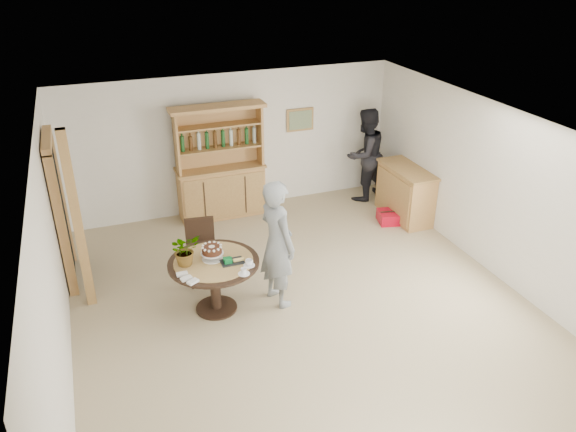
{
  "coord_description": "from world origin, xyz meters",
  "views": [
    {
      "loc": [
        -2.43,
        -5.79,
        4.54
      ],
      "look_at": [
        0.05,
        0.78,
        1.05
      ],
      "focal_mm": 35.0,
      "sensor_mm": 36.0,
      "label": 1
    }
  ],
  "objects_px": {
    "dining_chair": "(201,246)",
    "red_suitcase": "(395,217)",
    "teen_boy": "(277,244)",
    "sideboard": "(405,193)",
    "hutch": "(221,180)",
    "dining_table": "(214,271)",
    "adult_person": "(365,155)"
  },
  "relations": [
    {
      "from": "dining_table",
      "to": "sideboard",
      "type": "bearing_deg",
      "value": 21.99
    },
    {
      "from": "teen_boy",
      "to": "adult_person",
      "type": "bearing_deg",
      "value": -59.33
    },
    {
      "from": "dining_table",
      "to": "adult_person",
      "type": "height_order",
      "value": "adult_person"
    },
    {
      "from": "dining_table",
      "to": "red_suitcase",
      "type": "distance_m",
      "value": 3.92
    },
    {
      "from": "dining_chair",
      "to": "adult_person",
      "type": "distance_m",
      "value": 3.96
    },
    {
      "from": "sideboard",
      "to": "teen_boy",
      "type": "bearing_deg",
      "value": -151.14
    },
    {
      "from": "dining_table",
      "to": "adult_person",
      "type": "relative_size",
      "value": 0.68
    },
    {
      "from": "dining_chair",
      "to": "teen_boy",
      "type": "relative_size",
      "value": 0.52
    },
    {
      "from": "hutch",
      "to": "teen_boy",
      "type": "distance_m",
      "value": 2.91
    },
    {
      "from": "teen_boy",
      "to": "red_suitcase",
      "type": "relative_size",
      "value": 2.66
    },
    {
      "from": "sideboard",
      "to": "dining_table",
      "type": "relative_size",
      "value": 1.05
    },
    {
      "from": "dining_chair",
      "to": "teen_boy",
      "type": "bearing_deg",
      "value": -40.59
    },
    {
      "from": "hutch",
      "to": "sideboard",
      "type": "distance_m",
      "value": 3.29
    },
    {
      "from": "dining_table",
      "to": "hutch",
      "type": "bearing_deg",
      "value": 73.71
    },
    {
      "from": "dining_table",
      "to": "teen_boy",
      "type": "height_order",
      "value": "teen_boy"
    },
    {
      "from": "dining_chair",
      "to": "red_suitcase",
      "type": "bearing_deg",
      "value": 16.73
    },
    {
      "from": "dining_table",
      "to": "adult_person",
      "type": "bearing_deg",
      "value": 35.77
    },
    {
      "from": "sideboard",
      "to": "dining_table",
      "type": "distance_m",
      "value": 4.16
    },
    {
      "from": "hutch",
      "to": "sideboard",
      "type": "bearing_deg",
      "value": -22.21
    },
    {
      "from": "sideboard",
      "to": "adult_person",
      "type": "relative_size",
      "value": 0.71
    },
    {
      "from": "sideboard",
      "to": "dining_chair",
      "type": "bearing_deg",
      "value": -169.27
    },
    {
      "from": "hutch",
      "to": "red_suitcase",
      "type": "relative_size",
      "value": 3.01
    },
    {
      "from": "adult_person",
      "to": "red_suitcase",
      "type": "xyz_separation_m",
      "value": [
        0.07,
        -1.13,
        -0.78
      ]
    },
    {
      "from": "red_suitcase",
      "to": "dining_chair",
      "type": "bearing_deg",
      "value": -156.88
    },
    {
      "from": "hutch",
      "to": "dining_chair",
      "type": "xyz_separation_m",
      "value": [
        -0.81,
        -1.97,
        -0.15
      ]
    },
    {
      "from": "sideboard",
      "to": "red_suitcase",
      "type": "xyz_separation_m",
      "value": [
        -0.24,
        -0.13,
        -0.37
      ]
    },
    {
      "from": "sideboard",
      "to": "dining_chair",
      "type": "height_order",
      "value": "dining_chair"
    },
    {
      "from": "hutch",
      "to": "adult_person",
      "type": "relative_size",
      "value": 1.15
    },
    {
      "from": "adult_person",
      "to": "red_suitcase",
      "type": "distance_m",
      "value": 1.38
    },
    {
      "from": "hutch",
      "to": "dining_table",
      "type": "distance_m",
      "value": 2.92
    },
    {
      "from": "sideboard",
      "to": "adult_person",
      "type": "bearing_deg",
      "value": 107.1
    },
    {
      "from": "dining_table",
      "to": "dining_chair",
      "type": "bearing_deg",
      "value": 89.3
    }
  ]
}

